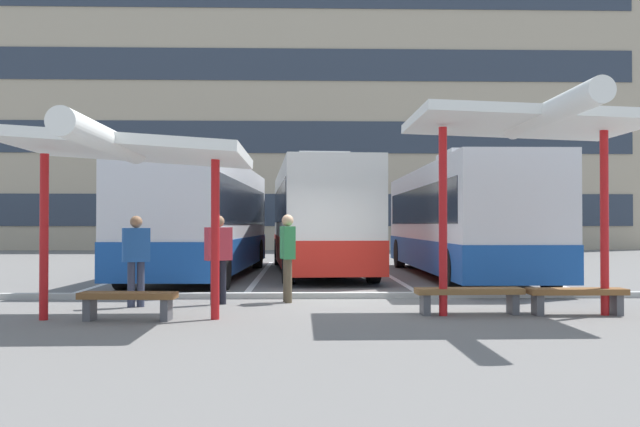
{
  "coord_description": "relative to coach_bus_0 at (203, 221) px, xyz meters",
  "views": [
    {
      "loc": [
        -0.7,
        -14.48,
        1.53
      ],
      "look_at": [
        -0.26,
        2.16,
        1.79
      ],
      "focal_mm": 39.79,
      "sensor_mm": 36.0,
      "label": 1
    }
  ],
  "objects": [
    {
      "name": "ground_plane",
      "position": [
        3.56,
        -6.28,
        -1.64
      ],
      "size": [
        160.0,
        160.0,
        0.0
      ],
      "primitive_type": "plane",
      "color": "slate"
    },
    {
      "name": "terminal_building",
      "position": [
        3.59,
        27.69,
        7.07
      ],
      "size": [
        41.88,
        12.78,
        20.15
      ],
      "color": "tan",
      "rests_on": "ground"
    },
    {
      "name": "coach_bus_0",
      "position": [
        0.0,
        0.0,
        0.0
      ],
      "size": [
        3.03,
        11.49,
        3.58
      ],
      "color": "silver",
      "rests_on": "ground"
    },
    {
      "name": "coach_bus_1",
      "position": [
        3.38,
        1.75,
        0.02
      ],
      "size": [
        3.17,
        11.68,
        3.61
      ],
      "color": "silver",
      "rests_on": "ground"
    },
    {
      "name": "coach_bus_2",
      "position": [
        7.44,
        -0.28,
        -0.05
      ],
      "size": [
        2.63,
        12.23,
        3.48
      ],
      "color": "silver",
      "rests_on": "ground"
    },
    {
      "name": "lane_stripe_0",
      "position": [
        -2.19,
        0.88,
        -1.64
      ],
      "size": [
        0.16,
        14.0,
        0.01
      ],
      "primitive_type": "cube",
      "color": "white",
      "rests_on": "ground"
    },
    {
      "name": "lane_stripe_1",
      "position": [
        1.64,
        0.88,
        -1.64
      ],
      "size": [
        0.16,
        14.0,
        0.01
      ],
      "primitive_type": "cube",
      "color": "white",
      "rests_on": "ground"
    },
    {
      "name": "lane_stripe_2",
      "position": [
        5.47,
        0.88,
        -1.64
      ],
      "size": [
        0.16,
        14.0,
        0.01
      ],
      "primitive_type": "cube",
      "color": "white",
      "rests_on": "ground"
    },
    {
      "name": "lane_stripe_3",
      "position": [
        9.31,
        0.88,
        -1.64
      ],
      "size": [
        0.16,
        14.0,
        0.01
      ],
      "primitive_type": "cube",
      "color": "white",
      "rests_on": "ground"
    },
    {
      "name": "waiting_shelter_0",
      "position": [
        0.1,
        -9.58,
        1.04
      ],
      "size": [
        3.74,
        4.94,
        2.95
      ],
      "color": "red",
      "rests_on": "ground"
    },
    {
      "name": "bench_0",
      "position": [
        0.1,
        -9.4,
        -1.31
      ],
      "size": [
        1.55,
        0.51,
        0.45
      ],
      "color": "brown",
      "rests_on": "ground"
    },
    {
      "name": "waiting_shelter_1",
      "position": [
        6.61,
        -9.21,
        1.51
      ],
      "size": [
        3.75,
        4.55,
        3.4
      ],
      "color": "red",
      "rests_on": "ground"
    },
    {
      "name": "bench_1",
      "position": [
        5.71,
        -8.8,
        -1.3
      ],
      "size": [
        1.83,
        0.5,
        0.45
      ],
      "color": "brown",
      "rests_on": "ground"
    },
    {
      "name": "bench_2",
      "position": [
        7.51,
        -8.92,
        -1.31
      ],
      "size": [
        1.64,
        0.44,
        0.45
      ],
      "color": "brown",
      "rests_on": "ground"
    },
    {
      "name": "platform_kerb",
      "position": [
        3.56,
        -6.12,
        -1.58
      ],
      "size": [
        44.0,
        0.24,
        0.12
      ],
      "primitive_type": "cube",
      "color": "#ADADA8",
      "rests_on": "ground"
    },
    {
      "name": "waiting_passenger_0",
      "position": [
        -0.2,
        -7.55,
        -0.66
      ],
      "size": [
        0.53,
        0.38,
        1.69
      ],
      "color": "#33384C",
      "rests_on": "ground"
    },
    {
      "name": "waiting_passenger_1",
      "position": [
        1.27,
        -7.18,
        -0.65
      ],
      "size": [
        0.54,
        0.43,
        1.7
      ],
      "color": "black",
      "rests_on": "ground"
    },
    {
      "name": "waiting_passenger_2",
      "position": [
        2.59,
        -6.85,
        -0.64
      ],
      "size": [
        0.32,
        0.53,
        1.72
      ],
      "color": "brown",
      "rests_on": "ground"
    }
  ]
}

